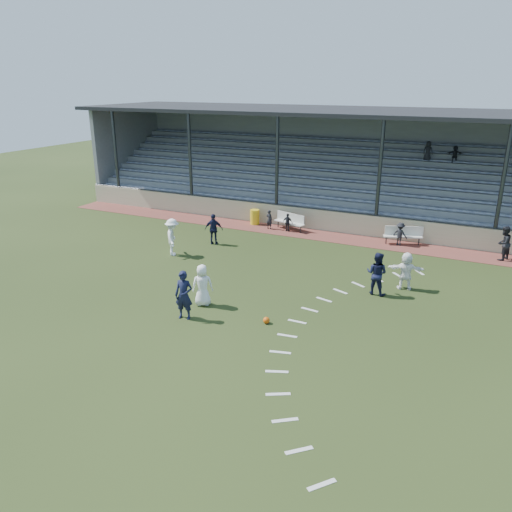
{
  "coord_description": "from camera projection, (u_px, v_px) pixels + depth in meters",
  "views": [
    {
      "loc": [
        8.5,
        -15.32,
        8.3
      ],
      "look_at": [
        0.0,
        2.5,
        1.3
      ],
      "focal_mm": 35.0,
      "sensor_mm": 36.0,
      "label": 1
    }
  ],
  "objects": [
    {
      "name": "sub_right",
      "position": [
        400.0,
        234.0,
        26.22
      ],
      "size": [
        0.89,
        0.66,
        1.23
      ],
      "primitive_type": "imported",
      "rotation": [
        0.0,
        0.0,
        2.86
      ],
      "color": "black",
      "rests_on": "cinder_track"
    },
    {
      "name": "football",
      "position": [
        266.0,
        320.0,
        17.94
      ],
      "size": [
        0.24,
        0.24,
        0.24
      ],
      "primitive_type": "sphere",
      "color": "#D1520C",
      "rests_on": "ground"
    },
    {
      "name": "cinder_track",
      "position": [
        317.0,
        235.0,
        28.19
      ],
      "size": [
        34.0,
        2.0,
        0.02
      ],
      "primitive_type": "cube",
      "color": "brown",
      "rests_on": "ground"
    },
    {
      "name": "bench_left",
      "position": [
        290.0,
        220.0,
        29.02
      ],
      "size": [
        2.03,
        1.06,
        0.95
      ],
      "rotation": [
        0.0,
        0.0,
        -0.32
      ],
      "color": "beige",
      "rests_on": "cinder_track"
    },
    {
      "name": "player_white_lead",
      "position": [
        202.0,
        285.0,
        19.2
      ],
      "size": [
        0.96,
        0.84,
        1.65
      ],
      "primitive_type": "imported",
      "rotation": [
        0.0,
        0.0,
        3.62
      ],
      "color": "white",
      "rests_on": "ground"
    },
    {
      "name": "trash_bin",
      "position": [
        255.0,
        217.0,
        30.12
      ],
      "size": [
        0.56,
        0.56,
        0.89
      ],
      "primitive_type": "cylinder",
      "color": "yellow",
      "rests_on": "cinder_track"
    },
    {
      "name": "player_navy_mid",
      "position": [
        377.0,
        273.0,
        20.18
      ],
      "size": [
        0.95,
        0.78,
        1.78
      ],
      "primitive_type": "imported",
      "rotation": [
        0.0,
        0.0,
        3.02
      ],
      "color": "black",
      "rests_on": "ground"
    },
    {
      "name": "penalty_arc",
      "position": [
        331.0,
        329.0,
        17.59
      ],
      "size": [
        3.89,
        14.63,
        0.01
      ],
      "color": "silver",
      "rests_on": "ground"
    },
    {
      "name": "sub_left_near",
      "position": [
        269.0,
        219.0,
        29.12
      ],
      "size": [
        0.46,
        0.36,
        1.13
      ],
      "primitive_type": "imported",
      "rotation": [
        0.0,
        0.0,
        2.91
      ],
      "color": "black",
      "rests_on": "cinder_track"
    },
    {
      "name": "retaining_wall",
      "position": [
        323.0,
        220.0,
        28.89
      ],
      "size": [
        34.0,
        0.18,
        1.2
      ],
      "primitive_type": "cube",
      "color": "#BEB692",
      "rests_on": "ground"
    },
    {
      "name": "grandstand",
      "position": [
        347.0,
        179.0,
        32.36
      ],
      "size": [
        34.6,
        9.0,
        6.61
      ],
      "color": "gray",
      "rests_on": "ground"
    },
    {
      "name": "official",
      "position": [
        503.0,
        243.0,
        24.0
      ],
      "size": [
        0.97,
        1.03,
        1.69
      ],
      "primitive_type": "imported",
      "rotation": [
        0.0,
        0.0,
        4.18
      ],
      "color": "black",
      "rests_on": "cinder_track"
    },
    {
      "name": "ground",
      "position": [
        228.0,
        307.0,
        19.26
      ],
      "size": [
        90.0,
        90.0,
        0.0
      ],
      "primitive_type": "plane",
      "color": "#243114",
      "rests_on": "ground"
    },
    {
      "name": "player_navy_lead",
      "position": [
        184.0,
        295.0,
        18.08
      ],
      "size": [
        0.75,
        0.57,
        1.84
      ],
      "primitive_type": "imported",
      "rotation": [
        0.0,
        0.0,
        0.21
      ],
      "color": "black",
      "rests_on": "ground"
    },
    {
      "name": "bench_right",
      "position": [
        403.0,
        234.0,
        26.46
      ],
      "size": [
        2.02,
        1.11,
        0.95
      ],
      "rotation": [
        0.0,
        0.0,
        0.34
      ],
      "color": "beige",
      "rests_on": "cinder_track"
    },
    {
      "name": "player_white_wing",
      "position": [
        173.0,
        237.0,
        24.71
      ],
      "size": [
        1.21,
        1.38,
        1.86
      ],
      "primitive_type": "imported",
      "rotation": [
        0.0,
        0.0,
        2.11
      ],
      "color": "white",
      "rests_on": "ground"
    },
    {
      "name": "player_navy_wing",
      "position": [
        214.0,
        229.0,
        26.39
      ],
      "size": [
        1.04,
        0.7,
        1.64
      ],
      "primitive_type": "imported",
      "rotation": [
        0.0,
        0.0,
        3.48
      ],
      "color": "black",
      "rests_on": "ground"
    },
    {
      "name": "player_white_back",
      "position": [
        406.0,
        271.0,
        20.7
      ],
      "size": [
        1.55,
        0.75,
        1.61
      ],
      "primitive_type": "imported",
      "rotation": [
        0.0,
        0.0,
        3.33
      ],
      "color": "white",
      "rests_on": "ground"
    },
    {
      "name": "sub_left_far",
      "position": [
        288.0,
        223.0,
        28.65
      ],
      "size": [
        0.64,
        0.31,
        1.05
      ],
      "primitive_type": "imported",
      "rotation": [
        0.0,
        0.0,
        3.05
      ],
      "color": "black",
      "rests_on": "cinder_track"
    }
  ]
}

